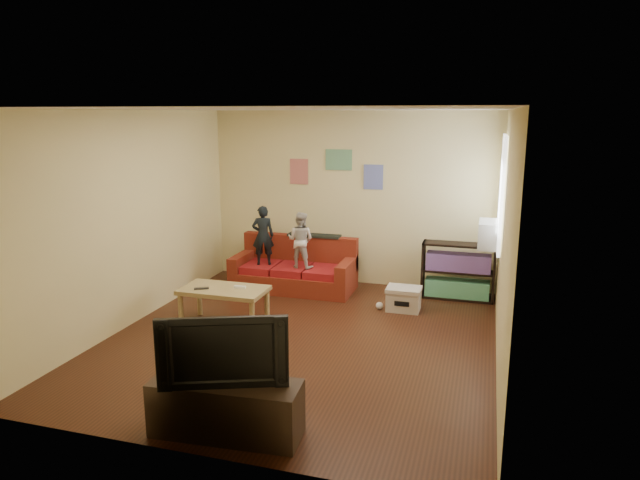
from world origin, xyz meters
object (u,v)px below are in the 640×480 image
(sofa, at_px, (295,271))
(child_a, at_px, (263,235))
(bookshelf, at_px, (458,274))
(file_box, at_px, (404,299))
(tv_stand, at_px, (226,408))
(television, at_px, (224,348))
(coffee_table, at_px, (224,293))
(child_b, at_px, (300,240))

(sofa, height_order, child_a, child_a)
(sofa, distance_m, bookshelf, 2.45)
(file_box, bearing_deg, tv_stand, -105.34)
(television, bearing_deg, bookshelf, 47.54)
(coffee_table, bearing_deg, sofa, 78.49)
(tv_stand, bearing_deg, child_b, 95.28)
(television, bearing_deg, coffee_table, 94.80)
(sofa, bearing_deg, child_b, -47.77)
(file_box, bearing_deg, bookshelf, 47.35)
(child_a, distance_m, tv_stand, 4.15)
(child_b, distance_m, tv_stand, 4.00)
(child_a, relative_size, bookshelf, 0.88)
(child_a, relative_size, child_b, 1.08)
(file_box, bearing_deg, child_a, 170.44)
(child_b, relative_size, file_box, 1.79)
(child_a, relative_size, file_box, 1.94)
(sofa, bearing_deg, child_a, -160.15)
(coffee_table, height_order, tv_stand, coffee_table)
(child_a, height_order, bookshelf, child_a)
(coffee_table, xyz_separation_m, tv_stand, (1.15, -2.33, -0.18))
(child_b, bearing_deg, child_a, 6.31)
(coffee_table, bearing_deg, child_b, 72.32)
(bookshelf, bearing_deg, tv_stand, -111.06)
(bookshelf, bearing_deg, child_b, -171.14)
(bookshelf, height_order, tv_stand, bookshelf)
(tv_stand, bearing_deg, bookshelf, 64.83)
(child_a, bearing_deg, television, 87.70)
(sofa, distance_m, file_box, 1.85)
(child_a, xyz_separation_m, child_b, (0.60, 0.00, -0.03))
(television, bearing_deg, child_b, 77.99)
(child_a, bearing_deg, sofa, 179.86)
(coffee_table, relative_size, tv_stand, 0.86)
(sofa, distance_m, child_a, 0.75)
(child_b, height_order, coffee_table, child_b)
(child_b, bearing_deg, television, 105.70)
(child_b, relative_size, bookshelf, 0.81)
(coffee_table, bearing_deg, file_box, 29.57)
(coffee_table, xyz_separation_m, television, (1.15, -2.33, 0.36))
(child_a, distance_m, television, 4.10)
(television, bearing_deg, tv_stand, 0.00)
(child_a, xyz_separation_m, file_box, (2.22, -0.37, -0.68))
(sofa, xyz_separation_m, bookshelf, (2.44, 0.19, 0.10))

